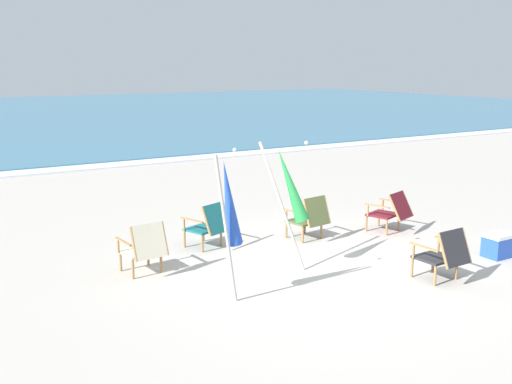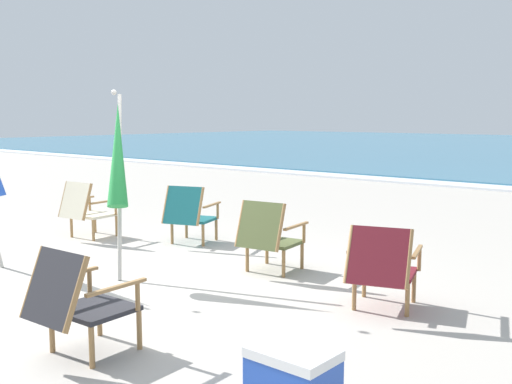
{
  "view_description": "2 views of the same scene",
  "coord_description": "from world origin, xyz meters",
  "px_view_note": "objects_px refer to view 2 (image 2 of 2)",
  "views": [
    {
      "loc": [
        -5.51,
        -7.16,
        3.14
      ],
      "look_at": [
        -0.12,
        1.91,
        0.86
      ],
      "focal_mm": 42.0,
      "sensor_mm": 36.0,
      "label": 1
    },
    {
      "loc": [
        4.76,
        -3.74,
        1.73
      ],
      "look_at": [
        -0.53,
        2.46,
        0.7
      ],
      "focal_mm": 42.0,
      "sensor_mm": 36.0,
      "label": 2
    }
  ],
  "objects_px": {
    "umbrella_furled_green": "(118,156)",
    "beach_chair_front_left": "(189,213)",
    "cooler_box": "(293,381)",
    "beach_chair_back_right": "(382,265)",
    "beach_chair_back_left": "(77,300)",
    "beach_chair_far_center": "(268,235)",
    "beach_chair_front_right": "(85,208)"
  },
  "relations": [
    {
      "from": "beach_chair_back_right",
      "to": "cooler_box",
      "type": "distance_m",
      "value": 2.08
    },
    {
      "from": "beach_chair_back_right",
      "to": "beach_chair_back_left",
      "type": "distance_m",
      "value": 2.61
    },
    {
      "from": "beach_chair_far_center",
      "to": "cooler_box",
      "type": "relative_size",
      "value": 1.67
    },
    {
      "from": "beach_chair_front_left",
      "to": "umbrella_furled_green",
      "type": "height_order",
      "value": "umbrella_furled_green"
    },
    {
      "from": "umbrella_furled_green",
      "to": "cooler_box",
      "type": "distance_m",
      "value": 3.72
    },
    {
      "from": "beach_chair_front_left",
      "to": "beach_chair_front_right",
      "type": "height_order",
      "value": "beach_chair_front_right"
    },
    {
      "from": "beach_chair_far_center",
      "to": "beach_chair_front_right",
      "type": "xyz_separation_m",
      "value": [
        -3.2,
        -0.21,
        0.0
      ]
    },
    {
      "from": "beach_chair_front_right",
      "to": "beach_chair_back_left",
      "type": "distance_m",
      "value": 4.42
    },
    {
      "from": "beach_chair_front_left",
      "to": "beach_chair_back_left",
      "type": "bearing_deg",
      "value": -55.11
    },
    {
      "from": "umbrella_furled_green",
      "to": "cooler_box",
      "type": "relative_size",
      "value": 4.12
    },
    {
      "from": "beach_chair_back_left",
      "to": "umbrella_furled_green",
      "type": "bearing_deg",
      "value": 135.53
    },
    {
      "from": "beach_chair_far_center",
      "to": "cooler_box",
      "type": "distance_m",
      "value": 3.2
    },
    {
      "from": "beach_chair_front_left",
      "to": "beach_chair_front_right",
      "type": "distance_m",
      "value": 1.58
    },
    {
      "from": "beach_chair_back_right",
      "to": "cooler_box",
      "type": "xyz_separation_m",
      "value": [
        0.52,
        -2.0,
        -0.22
      ]
    },
    {
      "from": "beach_chair_front_right",
      "to": "beach_chair_front_left",
      "type": "bearing_deg",
      "value": 25.77
    },
    {
      "from": "umbrella_furled_green",
      "to": "beach_chair_front_left",
      "type": "bearing_deg",
      "value": 110.48
    },
    {
      "from": "beach_chair_back_left",
      "to": "umbrella_furled_green",
      "type": "relative_size",
      "value": 0.4
    },
    {
      "from": "beach_chair_front_right",
      "to": "umbrella_furled_green",
      "type": "height_order",
      "value": "umbrella_furled_green"
    },
    {
      "from": "beach_chair_front_right",
      "to": "umbrella_furled_green",
      "type": "bearing_deg",
      "value": -24.17
    },
    {
      "from": "beach_chair_front_left",
      "to": "beach_chair_front_right",
      "type": "relative_size",
      "value": 1.04
    },
    {
      "from": "beach_chair_front_left",
      "to": "umbrella_furled_green",
      "type": "bearing_deg",
      "value": -69.52
    },
    {
      "from": "beach_chair_front_right",
      "to": "beach_chair_far_center",
      "type": "bearing_deg",
      "value": 3.71
    },
    {
      "from": "beach_chair_back_left",
      "to": "cooler_box",
      "type": "bearing_deg",
      "value": 11.21
    },
    {
      "from": "beach_chair_back_right",
      "to": "beach_chair_back_left",
      "type": "xyz_separation_m",
      "value": [
        -1.17,
        -2.34,
        0.01
      ]
    },
    {
      "from": "beach_chair_far_center",
      "to": "beach_chair_front_left",
      "type": "xyz_separation_m",
      "value": [
        -1.78,
        0.48,
        -0.0
      ]
    },
    {
      "from": "beach_chair_back_right",
      "to": "beach_chair_back_left",
      "type": "bearing_deg",
      "value": -116.55
    },
    {
      "from": "beach_chair_front_right",
      "to": "umbrella_furled_green",
      "type": "distance_m",
      "value": 2.37
    },
    {
      "from": "beach_chair_front_left",
      "to": "beach_chair_back_left",
      "type": "xyz_separation_m",
      "value": [
        2.22,
        -3.19,
        -0.0
      ]
    },
    {
      "from": "beach_chair_far_center",
      "to": "beach_chair_back_left",
      "type": "height_order",
      "value": "beach_chair_far_center"
    },
    {
      "from": "beach_chair_far_center",
      "to": "cooler_box",
      "type": "height_order",
      "value": "beach_chair_far_center"
    },
    {
      "from": "beach_chair_front_right",
      "to": "cooler_box",
      "type": "xyz_separation_m",
      "value": [
        5.33,
        -2.17,
        -0.23
      ]
    },
    {
      "from": "beach_chair_front_right",
      "to": "beach_chair_back_left",
      "type": "relative_size",
      "value": 1.01
    }
  ]
}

